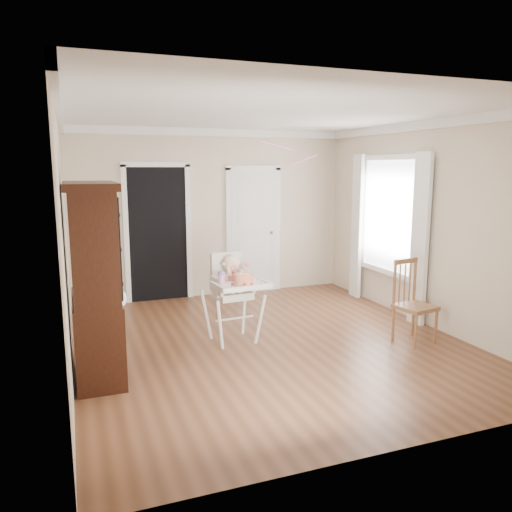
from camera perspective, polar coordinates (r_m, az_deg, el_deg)
name	(u,v)px	position (r m, az deg, el deg)	size (l,w,h in m)	color
floor	(270,343)	(6.14, 1.60, -9.87)	(5.00, 5.00, 0.00)	#56321D
ceiling	(271,113)	(5.80, 1.73, 16.06)	(5.00, 5.00, 0.00)	white
wall_back	(213,214)	(8.18, -4.98, 4.83)	(4.50, 4.50, 0.00)	beige
wall_left	(64,242)	(5.40, -21.06, 1.46)	(5.00, 5.00, 0.00)	beige
wall_right	(428,225)	(6.98, 19.06, 3.41)	(5.00, 5.00, 0.00)	beige
crown_molding	(271,118)	(5.80, 1.73, 15.47)	(4.50, 5.00, 0.12)	white
doorway	(158,231)	(7.99, -11.15, 2.82)	(1.06, 0.05, 2.22)	black
closet_door	(254,232)	(8.40, -0.29, 2.78)	(0.96, 0.09, 2.13)	white
window_right	(387,223)	(7.58, 14.78, 3.64)	(0.13, 1.84, 2.30)	white
high_chair	(233,287)	(6.01, -2.68, -3.55)	(0.69, 0.83, 1.10)	white
baby	(232,275)	(6.00, -2.77, -2.16)	(0.32, 0.24, 0.45)	beige
cake	(244,280)	(5.71, -1.37, -2.71)	(0.28, 0.28, 0.13)	silver
sippy_cup	(221,278)	(5.76, -3.97, -2.47)	(0.08, 0.08, 0.19)	pink
china_cabinet	(95,281)	(5.22, -17.91, -2.76)	(0.52, 1.16, 1.96)	black
dining_chair	(413,304)	(6.34, 17.54, -5.28)	(0.48, 0.48, 1.00)	brown
streamer	(277,146)	(6.62, 2.44, 12.46)	(0.03, 0.50, 0.02)	#FF93C3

